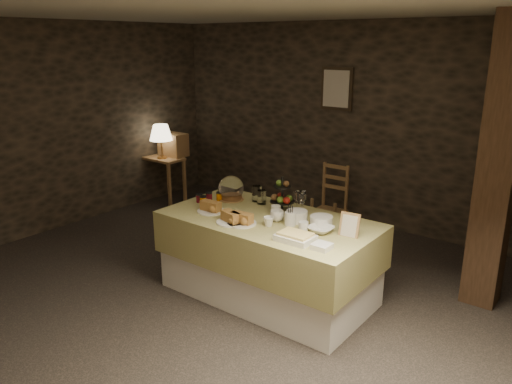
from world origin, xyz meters
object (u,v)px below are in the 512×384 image
Objects in this scene: chair at (331,200)px; fruit_stand at (282,197)px; wine_rack at (173,144)px; buffet_table at (268,252)px; table_lamp at (161,133)px; console_table at (163,166)px; timber_column at (498,166)px.

fruit_stand reaches higher than chair.
wine_rack is 0.66× the size of chair.
wine_rack is at bearing -172.51° from chair.
table_lamp reaches higher than buffet_table.
chair reaches higher than console_table.
table_lamp is 2.67m from chair.
wine_rack is 3.21m from fruit_stand.
wine_rack is (-2.95, 1.59, 0.40)m from buffet_table.
table_lamp is 0.19× the size of timber_column.
buffet_table is 2.17m from timber_column.
fruit_stand reaches higher than wine_rack.
fruit_stand is at bearing -151.81° from timber_column.
buffet_table is 3.96× the size of table_lamp.
wine_rack is at bearing 90.00° from table_lamp.
chair is at bearing 157.79° from timber_column.
timber_column reaches higher than chair.
wine_rack is 4.63m from timber_column.
table_lamp is 0.31m from wine_rack.
timber_column is at bearing -2.61° from table_lamp.
buffet_table is 3.32m from console_table.
buffet_table is at bearing -83.59° from fruit_stand.
table_lamp reaches higher than fruit_stand.
table_lamp is at bearing -90.00° from wine_rack.
console_table is at bearing -105.52° from wine_rack.
chair is 2.45m from timber_column.
timber_column is at bearing -5.47° from wine_rack.
chair reaches higher than buffet_table.
chair is at bearing 9.47° from wine_rack.
table_lamp is 3.13m from fruit_stand.
wine_rack is at bearing 151.77° from buffet_table.
timber_column is at bearing -3.20° from console_table.
fruit_stand is (2.92, -1.33, 0.06)m from wine_rack.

